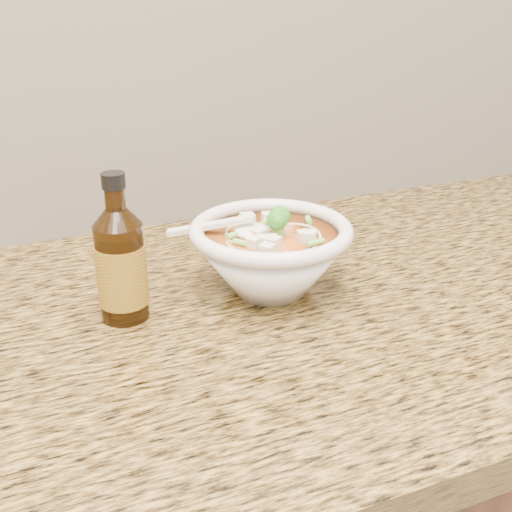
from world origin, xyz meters
name	(u,v)px	position (x,y,z in m)	size (l,w,h in m)	color
counter_slab	(49,359)	(0.00, 1.68, 0.88)	(4.00, 0.68, 0.04)	olive
soup_bowl	(271,257)	(0.28, 1.69, 0.95)	(0.22, 0.20, 0.11)	white
hot_sauce_bottle	(121,266)	(0.09, 1.70, 0.97)	(0.07, 0.07, 0.18)	#311B06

